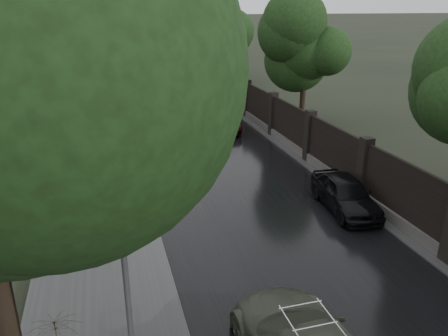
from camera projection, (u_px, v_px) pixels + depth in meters
road at (108, 25)px, 179.45m from camera, size 8.00×420.00×0.02m
sidewalk_left at (93, 25)px, 177.90m from camera, size 4.00×420.00×0.16m
verge_right at (122, 25)px, 180.84m from camera, size 3.00×420.00×0.08m
fence_right at (221, 87)px, 37.88m from camera, size 0.45×75.72×2.70m
tree_left_far at (60, 41)px, 31.37m from camera, size 4.25×4.25×7.39m
tree_right_b at (306, 50)px, 28.21m from camera, size 4.08×4.08×7.01m
tree_right_c at (228, 34)px, 44.43m from camera, size 4.08×4.08×7.01m
lamp_post at (130, 326)px, 7.24m from camera, size 0.25×0.12×5.11m
traffic_light at (120, 90)px, 28.80m from camera, size 0.16×0.32×4.00m
hatchback_left at (161, 157)px, 21.34m from camera, size 1.64×4.04×1.37m
car_right_near at (345, 194)px, 17.22m from camera, size 1.99×4.20×1.39m
car_right_far at (218, 121)px, 28.22m from camera, size 2.38×4.71×1.28m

